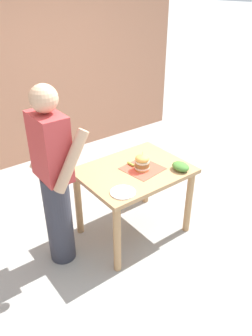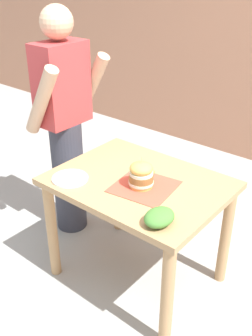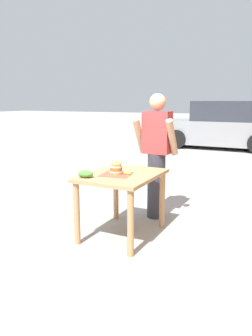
{
  "view_description": "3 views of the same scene",
  "coord_description": "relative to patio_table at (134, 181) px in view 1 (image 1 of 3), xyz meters",
  "views": [
    {
      "loc": [
        -2.11,
        1.73,
        2.33
      ],
      "look_at": [
        0.0,
        0.1,
        0.81
      ],
      "focal_mm": 35.0,
      "sensor_mm": 36.0,
      "label": 1
    },
    {
      "loc": [
        -1.63,
        -1.24,
        1.94
      ],
      "look_at": [
        0.0,
        0.1,
        0.81
      ],
      "focal_mm": 42.0,
      "sensor_mm": 36.0,
      "label": 2
    },
    {
      "loc": [
        1.73,
        -3.3,
        1.59
      ],
      "look_at": [
        0.0,
        0.1,
        0.81
      ],
      "focal_mm": 35.0,
      "sensor_mm": 36.0,
      "label": 3
    }
  ],
  "objects": [
    {
      "name": "serving_paper",
      "position": [
        -0.04,
        -0.07,
        0.14
      ],
      "size": [
        0.38,
        0.38,
        0.0
      ],
      "primitive_type": "cube",
      "rotation": [
        0.0,
        0.0,
        0.14
      ],
      "color": "#D64C38",
      "rests_on": "patio_table"
    },
    {
      "name": "sandwich",
      "position": [
        -0.05,
        -0.06,
        0.22
      ],
      "size": [
        0.15,
        0.15,
        0.19
      ],
      "color": "gold",
      "rests_on": "serving_paper"
    },
    {
      "name": "side_salad",
      "position": [
        -0.28,
        -0.34,
        0.17
      ],
      "size": [
        0.18,
        0.14,
        0.08
      ],
      "primitive_type": "ellipsoid",
      "color": "#477F33",
      "rests_on": "patio_table"
    },
    {
      "name": "side_plate_with_forks",
      "position": [
        -0.25,
        0.33,
        0.14
      ],
      "size": [
        0.22,
        0.22,
        0.02
      ],
      "color": "white",
      "rests_on": "patio_table"
    },
    {
      "name": "ground_plane",
      "position": [
        0.0,
        0.0,
        -0.62
      ],
      "size": [
        80.0,
        80.0,
        0.0
      ],
      "primitive_type": "plane",
      "color": "#9E9E99"
    },
    {
      "name": "patio_table",
      "position": [
        0.0,
        0.0,
        0.0
      ],
      "size": [
        0.79,
        1.03,
        0.76
      ],
      "color": "tan",
      "rests_on": "ground"
    },
    {
      "name": "pickle_spear",
      "position": [
        0.08,
        -0.02,
        0.15
      ],
      "size": [
        0.09,
        0.03,
        0.02
      ],
      "primitive_type": "cylinder",
      "rotation": [
        0.0,
        1.57,
        0.05
      ],
      "color": "#8EA83D",
      "rests_on": "serving_paper"
    },
    {
      "name": "diner_across_table",
      "position": [
        0.12,
        0.77,
        0.26
      ],
      "size": [
        0.55,
        0.35,
        1.69
      ],
      "color": "#33333D",
      "rests_on": "ground"
    }
  ]
}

